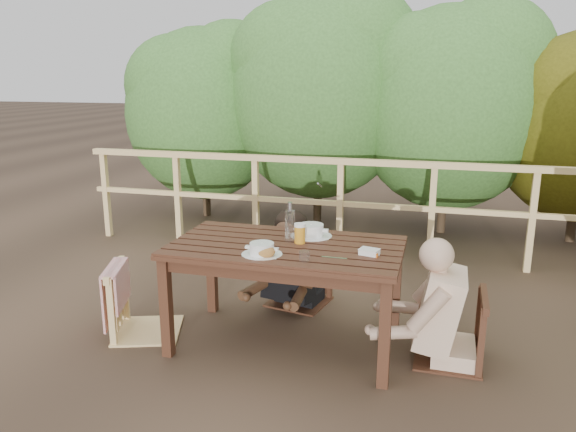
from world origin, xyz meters
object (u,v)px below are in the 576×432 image
(table, at_px, (286,296))
(bottle, at_px, (290,223))
(soup_far, at_px, (311,231))
(bread_roll, at_px, (264,251))
(diner_right, at_px, (460,263))
(woman, at_px, (300,229))
(tumbler, at_px, (304,257))
(butter_tub, at_px, (369,253))
(chair_left, at_px, (144,270))
(soup_near, at_px, (262,249))
(chair_right, at_px, (453,296))
(beer_glass, at_px, (300,234))
(chair_far, at_px, (299,250))

(table, xyz_separation_m, bottle, (0.00, 0.09, 0.49))
(soup_far, xyz_separation_m, bread_roll, (-0.18, -0.50, -0.01))
(diner_right, bearing_deg, woman, 62.17)
(table, relative_size, bread_roll, 11.05)
(woman, bearing_deg, bottle, 109.90)
(diner_right, bearing_deg, tumbler, 113.09)
(soup_far, height_order, butter_tub, soup_far)
(woman, relative_size, soup_far, 4.23)
(soup_far, distance_m, bottle, 0.21)
(table, distance_m, chair_left, 1.02)
(soup_near, relative_size, soup_far, 0.89)
(bread_roll, height_order, tumbler, bread_roll)
(chair_right, distance_m, butter_tub, 0.61)
(table, height_order, diner_right, diner_right)
(diner_right, height_order, bottle, diner_right)
(tumbler, bearing_deg, soup_near, 167.56)
(woman, relative_size, bottle, 4.39)
(bottle, xyz_separation_m, butter_tub, (0.56, -0.16, -0.11))
(woman, xyz_separation_m, bottle, (0.10, -0.64, 0.23))
(chair_left, relative_size, soup_near, 3.70)
(beer_glass, xyz_separation_m, tumbler, (0.12, -0.35, -0.03))
(chair_right, height_order, soup_far, chair_right)
(chair_right, bearing_deg, bread_roll, -72.82)
(woman, height_order, bottle, woman)
(diner_right, bearing_deg, soup_far, 81.32)
(chair_right, distance_m, soup_near, 1.25)
(chair_far, height_order, diner_right, diner_right)
(chair_right, bearing_deg, tumbler, -66.23)
(soup_near, height_order, bottle, bottle)
(butter_tub, bearing_deg, chair_far, 143.38)
(woman, height_order, soup_far, woman)
(table, distance_m, bottle, 0.50)
(table, bearing_deg, chair_right, 3.85)
(soup_near, distance_m, butter_tub, 0.67)
(soup_far, xyz_separation_m, beer_glass, (-0.03, -0.19, 0.03))
(butter_tub, bearing_deg, soup_far, 158.70)
(bottle, bearing_deg, bread_roll, -100.85)
(chair_left, bearing_deg, soup_near, -117.93)
(chair_left, relative_size, beer_glass, 6.46)
(chair_right, bearing_deg, soup_near, -74.38)
(diner_right, xyz_separation_m, beer_glass, (-1.03, -0.02, 0.11))
(soup_near, relative_size, bread_roll, 1.87)
(soup_far, bearing_deg, tumbler, -80.90)
(bread_roll, bearing_deg, woman, 91.59)
(woman, relative_size, beer_glass, 8.34)
(bread_roll, bearing_deg, chair_right, 16.27)
(chair_right, height_order, tumbler, chair_right)
(bread_roll, bearing_deg, bottle, 79.15)
(chair_right, xyz_separation_m, beer_glass, (-1.00, -0.02, 0.34))
(chair_left, relative_size, chair_far, 1.07)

